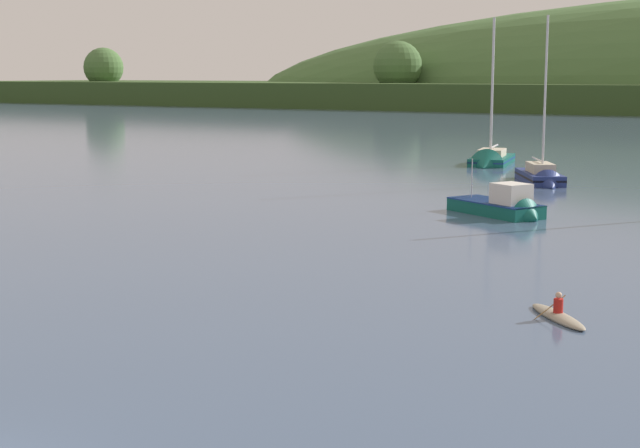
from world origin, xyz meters
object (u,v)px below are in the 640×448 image
(sailboat_midwater_white, at_px, (490,162))
(canoe_with_paddler, at_px, (558,316))
(sailboat_outer_reach, at_px, (542,180))
(fishing_boat_moored, at_px, (503,210))

(sailboat_midwater_white, bearing_deg, canoe_with_paddler, 11.31)
(sailboat_midwater_white, height_order, sailboat_outer_reach, sailboat_midwater_white)
(fishing_boat_moored, bearing_deg, sailboat_outer_reach, 128.50)
(sailboat_outer_reach, distance_m, fishing_boat_moored, 17.23)
(sailboat_midwater_white, xyz_separation_m, canoe_with_paddler, (21.86, -49.59, -0.13))
(sailboat_outer_reach, relative_size, canoe_with_paddler, 4.41)
(sailboat_midwater_white, distance_m, sailboat_outer_reach, 14.53)
(canoe_with_paddler, bearing_deg, sailboat_midwater_white, -20.73)
(sailboat_midwater_white, height_order, fishing_boat_moored, sailboat_midwater_white)
(sailboat_outer_reach, bearing_deg, fishing_boat_moored, -19.71)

